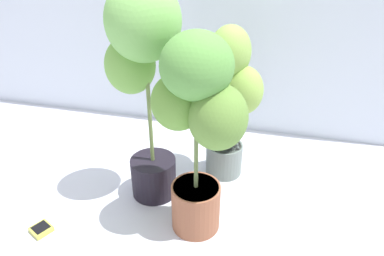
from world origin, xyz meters
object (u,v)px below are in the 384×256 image
at_px(potted_plant_front_right, 198,120).
at_px(hygrometer_box, 41,229).
at_px(potted_plant_center, 143,70).
at_px(potted_plant_back_right, 227,94).

bearing_deg(potted_plant_front_right, hygrometer_box, -162.39).
height_order(potted_plant_center, potted_plant_back_right, potted_plant_center).
relative_size(potted_plant_center, potted_plant_back_right, 1.27).
distance_m(potted_plant_center, potted_plant_back_right, 0.45).
bearing_deg(hygrometer_box, potted_plant_front_right, 133.81).
height_order(potted_plant_center, potted_plant_front_right, potted_plant_center).
bearing_deg(potted_plant_back_right, potted_plant_center, -143.40).
bearing_deg(potted_plant_center, potted_plant_back_right, 36.60).
height_order(potted_plant_back_right, hygrometer_box, potted_plant_back_right).
bearing_deg(potted_plant_back_right, potted_plant_front_right, -96.81).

